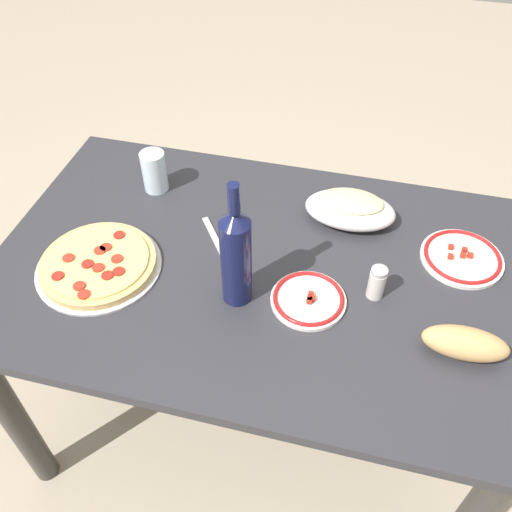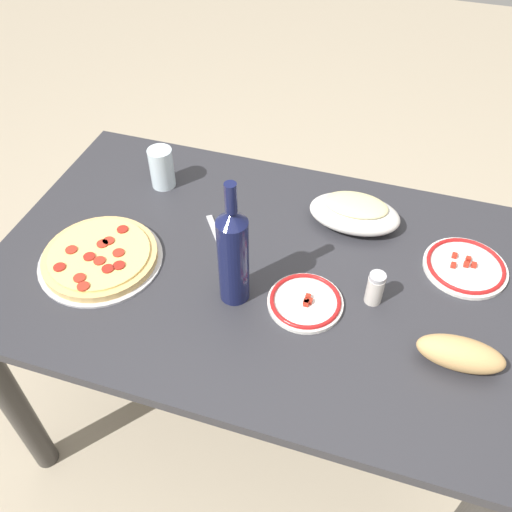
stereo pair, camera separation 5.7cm
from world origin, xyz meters
The scene contains 11 objects.
ground_plane centered at (0.00, 0.00, 0.00)m, with size 8.00×8.00×0.00m, color tan.
dining_table centered at (0.00, 0.00, 0.62)m, with size 1.31×0.84×0.74m.
pepperoni_pizza centered at (-0.37, -0.11, 0.76)m, with size 0.31×0.31×0.03m.
baked_pasta_dish centered at (0.20, 0.22, 0.78)m, with size 0.24×0.15×0.08m.
wine_bottle centered at (-0.02, -0.11, 0.88)m, with size 0.07×0.07×0.33m.
water_glass centered at (-0.35, 0.22, 0.80)m, with size 0.07×0.07×0.12m, color silver.
side_plate_near centered at (0.50, 0.14, 0.75)m, with size 0.20×0.20×0.02m.
side_plate_far centered at (0.15, -0.09, 0.75)m, with size 0.18×0.18×0.02m.
bread_loaf centered at (0.49, -0.15, 0.78)m, with size 0.18×0.08×0.07m, color tan.
spice_shaker centered at (0.29, -0.03, 0.79)m, with size 0.04×0.04×0.09m.
fork_left centered at (-0.13, 0.06, 0.75)m, with size 0.17×0.02×0.01m, color #B7B7BC.
Camera 1 is at (0.23, -0.90, 1.73)m, focal length 38.23 mm.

